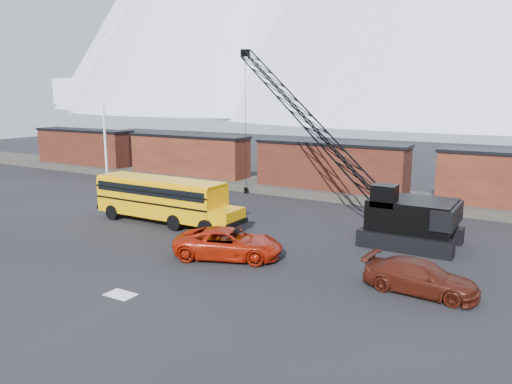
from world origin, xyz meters
TOP-DOWN VIEW (x-y plane):
  - ground at (0.00, 0.00)m, footprint 160.00×160.00m
  - gravel_berm at (0.00, 22.00)m, footprint 120.00×5.00m
  - boxcar_west_far at (-32.00, 22.00)m, footprint 13.70×3.10m
  - boxcar_west_near at (-16.00, 22.00)m, footprint 13.70×3.10m
  - boxcar_mid at (0.00, 22.00)m, footprint 13.70×3.10m
  - utility_pole at (-24.00, 18.00)m, footprint 1.40×0.24m
  - snow_patch at (0.50, -4.00)m, footprint 1.40×0.90m
  - school_bus at (-6.33, 6.94)m, footprint 11.65×2.65m
  - red_pickup at (1.82, 2.92)m, footprint 6.59×4.74m
  - maroon_suv at (12.19, 3.26)m, footprint 5.30×2.40m
  - crawler_crane at (0.68, 14.81)m, footprint 20.18×10.79m

SIDE VIEW (x-z plane):
  - ground at x=0.00m, z-range 0.00..0.00m
  - snow_patch at x=0.50m, z-range 0.00..0.02m
  - gravel_berm at x=0.00m, z-range 0.00..0.70m
  - maroon_suv at x=12.19m, z-range 0.00..1.50m
  - red_pickup at x=1.82m, z-range 0.00..1.67m
  - school_bus at x=-6.33m, z-range 0.20..3.39m
  - boxcar_west_far at x=-32.00m, z-range 0.68..4.85m
  - boxcar_west_near at x=-16.00m, z-range 0.68..4.85m
  - boxcar_mid at x=0.00m, z-range 0.68..4.85m
  - utility_pole at x=-24.00m, z-range 0.15..8.15m
  - crawler_crane at x=0.68m, z-range 0.86..13.90m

